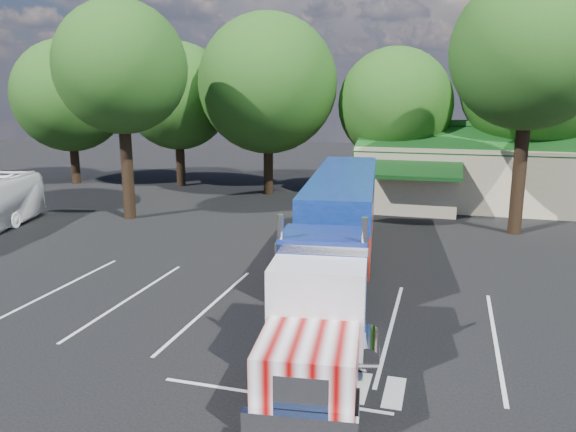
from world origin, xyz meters
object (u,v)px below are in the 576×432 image
(semi_truck, at_px, (339,225))
(bicycle, at_px, (318,235))
(woman, at_px, (335,298))
(silver_sedan, at_px, (422,198))

(semi_truck, bearing_deg, bicycle, 103.74)
(woman, bearing_deg, semi_truck, 19.78)
(woman, height_order, silver_sedan, woman)
(woman, height_order, bicycle, woman)
(semi_truck, xyz_separation_m, woman, (0.61, -3.69, -1.64))
(semi_truck, bearing_deg, silver_sedan, 74.59)
(woman, bearing_deg, bicycle, 26.71)
(semi_truck, relative_size, bicycle, 12.05)
(woman, relative_size, silver_sedan, 0.39)
(silver_sedan, bearing_deg, semi_truck, 163.23)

